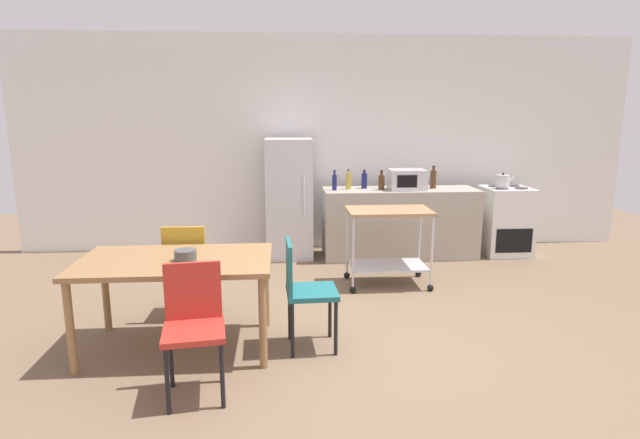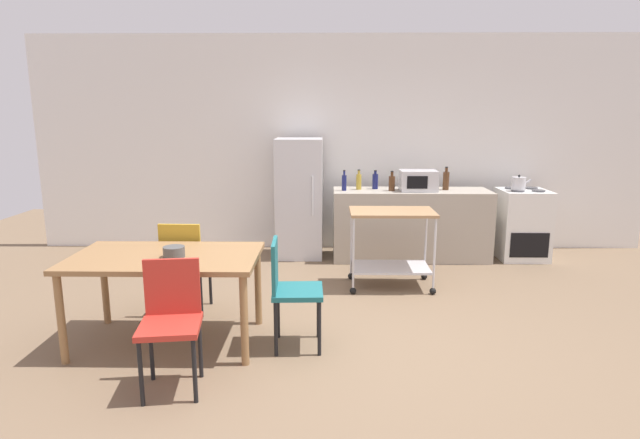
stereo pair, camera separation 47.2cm
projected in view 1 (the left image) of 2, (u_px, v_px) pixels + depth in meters
ground_plane at (362, 342)px, 4.34m from camera, size 12.00×12.00×0.00m
back_wall at (328, 144)px, 7.17m from camera, size 8.40×0.12×2.90m
kitchen_counter at (399, 223)px, 6.86m from camera, size 2.00×0.64×0.90m
dining_table at (176, 268)px, 4.10m from camera, size 1.50×0.90×0.75m
chair_teal at (304, 286)px, 4.14m from camera, size 0.42×0.42×0.89m
chair_red at (194, 321)px, 3.46m from camera, size 0.45×0.45×0.89m
chair_mustard at (187, 264)px, 4.76m from camera, size 0.41×0.41×0.89m
stove_oven at (505, 221)px, 6.98m from camera, size 0.60×0.61×0.92m
refrigerator at (289, 199)px, 6.78m from camera, size 0.60×0.63×1.55m
kitchen_cart at (388, 234)px, 5.68m from camera, size 0.91×0.57×0.85m
bottle_olive_oil at (334, 182)px, 6.63m from camera, size 0.06×0.06×0.26m
bottle_sesame_oil at (348, 181)px, 6.74m from camera, size 0.07×0.07×0.26m
bottle_sparkling_water at (364, 180)px, 6.81m from camera, size 0.07×0.07×0.24m
bottle_wine at (381, 182)px, 6.67m from camera, size 0.08×0.08×0.25m
microwave at (407, 180)px, 6.69m from camera, size 0.46×0.35×0.26m
bottle_soy_sauce at (433, 179)px, 6.81m from camera, size 0.08×0.08×0.30m
fruit_bowl at (185, 255)px, 4.03m from camera, size 0.17×0.17×0.09m
kettle at (503, 181)px, 6.77m from camera, size 0.24×0.17×0.19m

